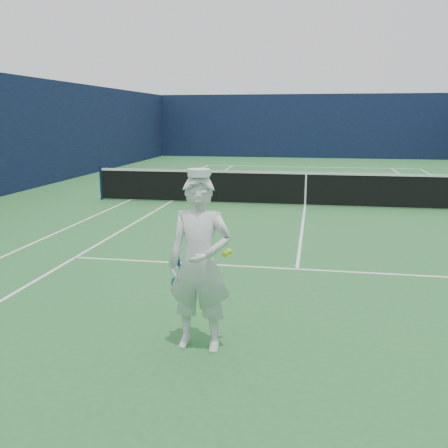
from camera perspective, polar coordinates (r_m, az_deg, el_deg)
ground at (r=14.97m, az=9.25°, el=2.06°), size 80.00×80.00×0.00m
court_markings at (r=14.97m, az=9.25°, el=2.08°), size 11.03×23.83×0.01m
windscreen_fence at (r=14.76m, az=9.51°, el=9.73°), size 20.12×36.12×4.00m
tennis_net at (r=14.89m, az=9.32°, el=4.16°), size 12.88×0.09×1.07m
tennis_player at (r=5.53m, az=-2.79°, el=-4.51°), size 0.79×0.53×2.04m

